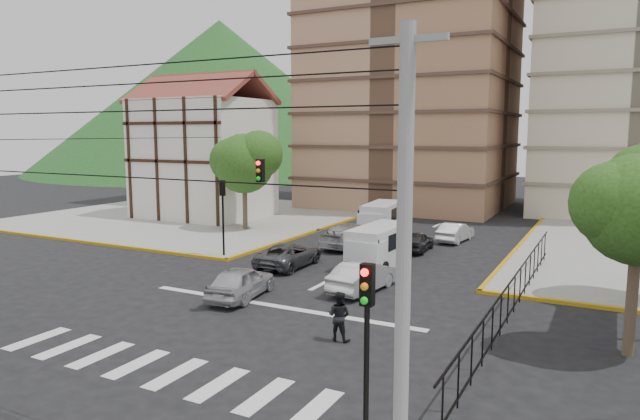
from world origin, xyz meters
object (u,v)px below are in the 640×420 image
Objects in this scene: traffic_light_se at (367,330)px; van_right_lane at (377,248)px; van_left_lane at (381,219)px; car_silver_front_left at (241,282)px; pedestrian_crosswalk at (339,316)px; traffic_light_nw at (223,205)px; car_white_front_right at (363,276)px.

traffic_light_se is 0.88× the size of van_right_lane.
van_left_lane is at bearing 110.81° from traffic_light_se.
car_silver_front_left is 6.66m from pedestrian_crosswalk.
traffic_light_se reaches higher than car_silver_front_left.
traffic_light_nw is at bearing -165.03° from van_right_lane.
car_silver_front_left is at bearing 44.88° from car_white_front_right.
traffic_light_se is 22.06m from traffic_light_nw.
car_white_front_right is (-5.56, 12.80, -2.41)m from traffic_light_se.
traffic_light_se is 14.16m from car_white_front_right.
traffic_light_se is 0.86× the size of van_left_lane.
pedestrian_crosswalk is at bearing -78.15° from van_left_lane.
van_right_lane is at bearing -75.33° from van_left_lane.
traffic_light_nw is 0.88× the size of van_right_lane.
car_silver_front_left is 2.38× the size of pedestrian_crosswalk.
traffic_light_nw is 1.04× the size of car_silver_front_left.
pedestrian_crosswalk is at bearing -37.28° from traffic_light_nw.
traffic_light_nw is at bearing -120.31° from van_left_lane.
traffic_light_nw reaches higher than pedestrian_crosswalk.
van_right_lane is 0.97× the size of van_left_lane.
car_silver_front_left is (0.40, -17.81, -0.37)m from van_left_lane.
pedestrian_crosswalk reaches higher than car_white_front_right.
van_right_lane reaches higher than car_silver_front_left.
van_left_lane is (5.28, 11.54, -2.03)m from traffic_light_nw.
van_left_lane is at bearing 112.75° from van_right_lane.
traffic_light_se is 2.49× the size of pedestrian_crosswalk.
traffic_light_se is 18.94m from van_right_lane.
pedestrian_crosswalk is at bearing 148.33° from car_silver_front_left.
traffic_light_se is at bearing -66.58° from van_right_lane.
van_right_lane is at bearing 12.59° from traffic_light_nw.
van_left_lane is at bearing -72.19° from pedestrian_crosswalk.
car_white_front_right is 6.40m from pedestrian_crosswalk.
car_white_front_right is at bearing -15.59° from traffic_light_nw.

